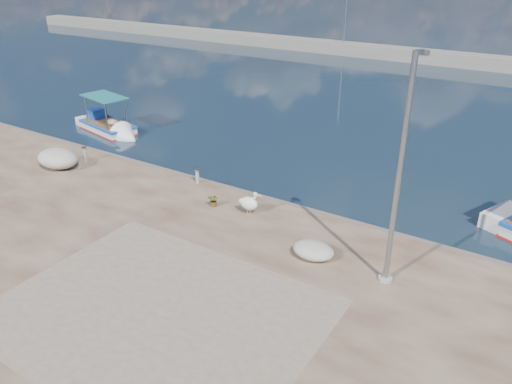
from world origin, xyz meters
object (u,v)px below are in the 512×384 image
object	(u,v)px
boat_left	(108,128)
lamp_post	(398,183)
pelican	(249,203)
bollard_near	(197,176)

from	to	relation	value
boat_left	lamp_post	bearing A→B (deg)	-6.56
boat_left	pelican	bearing A→B (deg)	-8.81
boat_left	pelican	distance (m)	14.52
boat_left	bollard_near	world-z (taller)	boat_left
pelican	bollard_near	xyz separation A→B (m)	(-3.52, 1.18, -0.10)
boat_left	bollard_near	bearing A→B (deg)	-9.52
lamp_post	bollard_near	xyz separation A→B (m)	(-9.50, 2.56, -2.94)
lamp_post	bollard_near	bearing A→B (deg)	164.91
boat_left	pelican	size ratio (longest dim) A/B	5.33
lamp_post	bollard_near	distance (m)	10.26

